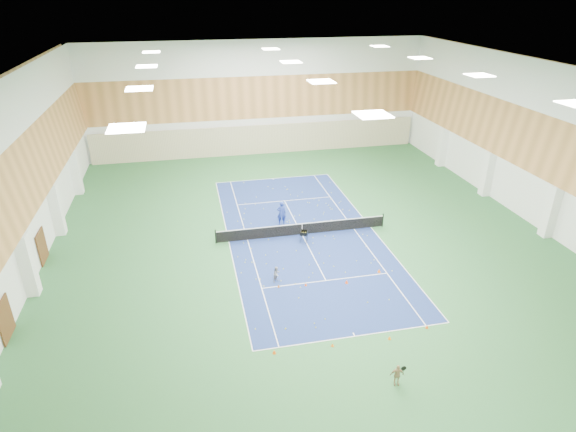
{
  "coord_description": "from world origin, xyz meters",
  "views": [
    {
      "loc": [
        -7.76,
        -30.95,
        16.83
      ],
      "look_at": [
        -1.23,
        -0.71,
        2.0
      ],
      "focal_mm": 30.0,
      "sensor_mm": 36.0,
      "label": 1
    }
  ],
  "objects": [
    {
      "name": "door_left_a",
      "position": [
        -17.92,
        -8.0,
        1.1
      ],
      "size": [
        0.08,
        1.8,
        2.2
      ],
      "primitive_type": "cube",
      "color": "#593319",
      "rests_on": "ground"
    },
    {
      "name": "child_court",
      "position": [
        -3.05,
        -5.78,
        0.52
      ],
      "size": [
        0.64,
        0.63,
        1.05
      ],
      "primitive_type": "imported",
      "rotation": [
        0.0,
        0.0,
        0.7
      ],
      "color": "gray",
      "rests_on": "ground"
    },
    {
      "name": "court_surface",
      "position": [
        0.0,
        0.0,
        0.01
      ],
      "size": [
        10.97,
        23.77,
        0.01
      ],
      "primitive_type": "cube",
      "color": "navy",
      "rests_on": "ground"
    },
    {
      "name": "cone_base_c",
      "position": [
        1.71,
        -12.48,
        0.1
      ],
      "size": [
        0.18,
        0.18,
        0.2
      ],
      "primitive_type": "cone",
      "color": "orange",
      "rests_on": "ground"
    },
    {
      "name": "ceiling_light_grid",
      "position": [
        0.0,
        0.0,
        11.92
      ],
      "size": [
        21.4,
        25.4,
        0.06
      ],
      "primitive_type": null,
      "color": "white",
      "rests_on": "room_shell"
    },
    {
      "name": "cone_svc_d",
      "position": [
        3.66,
        -6.18,
        0.12
      ],
      "size": [
        0.22,
        0.22,
        0.25
      ],
      "primitive_type": "cone",
      "color": "#F65E0C",
      "rests_on": "ground"
    },
    {
      "name": "wood_cladding",
      "position": [
        0.0,
        0.0,
        8.0
      ],
      "size": [
        36.0,
        40.0,
        8.0
      ],
      "primitive_type": null,
      "color": "#C58549",
      "rests_on": "room_shell"
    },
    {
      "name": "coach",
      "position": [
        -1.15,
        2.04,
        0.97
      ],
      "size": [
        0.75,
        0.52,
        1.94
      ],
      "primitive_type": "imported",
      "rotation": [
        0.0,
        0.0,
        3.05
      ],
      "color": "#21379A",
      "rests_on": "ground"
    },
    {
      "name": "room_shell",
      "position": [
        0.0,
        0.0,
        6.0
      ],
      "size": [
        36.0,
        40.0,
        12.0
      ],
      "primitive_type": null,
      "color": "white",
      "rests_on": "ground"
    },
    {
      "name": "ball_cart",
      "position": [
        -0.15,
        -1.17,
        0.46
      ],
      "size": [
        0.71,
        0.71,
        0.92
      ],
      "primitive_type": null,
      "rotation": [
        0.0,
        0.0,
        -0.43
      ],
      "color": "black",
      "rests_on": "ground"
    },
    {
      "name": "back_curtain",
      "position": [
        0.0,
        19.75,
        1.6
      ],
      "size": [
        35.4,
        0.16,
        3.2
      ],
      "primitive_type": "cube",
      "color": "#C6B793",
      "rests_on": "ground"
    },
    {
      "name": "cone_svc_c",
      "position": [
        1.19,
        -6.95,
        0.12
      ],
      "size": [
        0.22,
        0.22,
        0.24
      ],
      "primitive_type": "cone",
      "color": "#FF480D",
      "rests_on": "ground"
    },
    {
      "name": "cone_base_b",
      "position": [
        -1.39,
        -12.36,
        0.09
      ],
      "size": [
        0.17,
        0.17,
        0.19
      ],
      "primitive_type": "cone",
      "color": "orange",
      "rests_on": "ground"
    },
    {
      "name": "ground",
      "position": [
        0.0,
        0.0,
        0.0
      ],
      "size": [
        40.0,
        40.0,
        0.0
      ],
      "primitive_type": "plane",
      "color": "#296132",
      "rests_on": "ground"
    },
    {
      "name": "cone_svc_a",
      "position": [
        -3.07,
        -6.48,
        0.1
      ],
      "size": [
        0.17,
        0.17,
        0.19
      ],
      "primitive_type": "cone",
      "color": "#D95E0B",
      "rests_on": "ground"
    },
    {
      "name": "tennis_net",
      "position": [
        0.0,
        0.0,
        0.55
      ],
      "size": [
        12.8,
        0.1,
        1.1
      ],
      "primitive_type": null,
      "color": "black",
      "rests_on": "ground"
    },
    {
      "name": "cone_svc_b",
      "position": [
        -1.38,
        -6.67,
        0.1
      ],
      "size": [
        0.18,
        0.18,
        0.2
      ],
      "primitive_type": "cone",
      "color": "#FF4B0D",
      "rests_on": "ground"
    },
    {
      "name": "tennis_balls_scatter",
      "position": [
        0.0,
        0.0,
        0.05
      ],
      "size": [
        10.57,
        22.77,
        0.07
      ],
      "primitive_type": null,
      "color": "yellow",
      "rests_on": "ground"
    },
    {
      "name": "cone_base_a",
      "position": [
        -4.44,
        -12.26,
        0.11
      ],
      "size": [
        0.19,
        0.19,
        0.21
      ],
      "primitive_type": "cone",
      "color": "#FF5F0D",
      "rests_on": "ground"
    },
    {
      "name": "door_left_b",
      "position": [
        -17.92,
        0.0,
        1.1
      ],
      "size": [
        0.08,
        1.8,
        2.2
      ],
      "primitive_type": "cube",
      "color": "#593319",
      "rests_on": "ground"
    },
    {
      "name": "child_apron",
      "position": [
        0.75,
        -15.51,
        0.56
      ],
      "size": [
        0.7,
        0.38,
        1.13
      ],
      "primitive_type": "imported",
      "rotation": [
        0.0,
        0.0,
        -0.16
      ],
      "color": "#9F835B",
      "rests_on": "ground"
    },
    {
      "name": "cone_base_d",
      "position": [
        4.07,
        -12.05,
        0.1
      ],
      "size": [
        0.18,
        0.18,
        0.2
      ],
      "primitive_type": "cone",
      "color": "#FF540D",
      "rests_on": "ground"
    }
  ]
}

